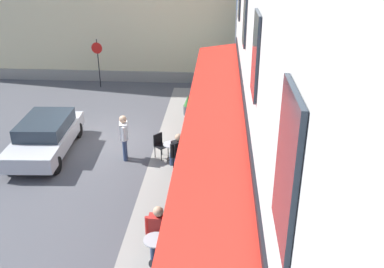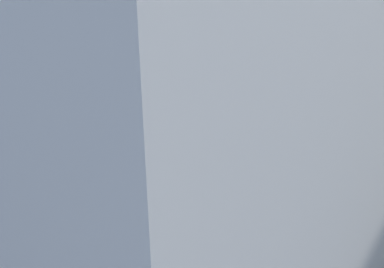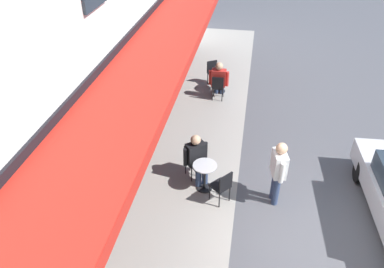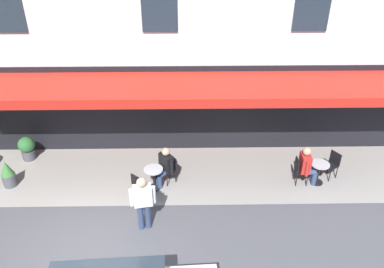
# 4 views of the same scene
# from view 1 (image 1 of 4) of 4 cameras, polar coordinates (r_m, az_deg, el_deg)

# --- Properties ---
(ground_plane) EXTENTS (70.00, 70.00, 0.00)m
(ground_plane) POSITION_cam_1_polar(r_m,az_deg,el_deg) (17.09, -10.94, -1.21)
(ground_plane) COLOR #4C4C51
(sidewalk_cafe_terrace) EXTENTS (20.50, 3.20, 0.01)m
(sidewalk_cafe_terrace) POSITION_cam_1_polar(r_m,az_deg,el_deg) (13.74, -0.29, -7.56)
(sidewalk_cafe_terrace) COLOR gray
(sidewalk_cafe_terrace) RESTS_ON ground_plane
(back_alley_steps) EXTENTS (2.40, 1.75, 0.60)m
(back_alley_steps) POSITION_cam_1_polar(r_m,az_deg,el_deg) (22.58, 4.57, 6.30)
(back_alley_steps) COLOR gray
(back_alley_steps) RESTS_ON ground_plane
(cafe_table_near_entrance) EXTENTS (0.60, 0.60, 0.75)m
(cafe_table_near_entrance) POSITION_cam_1_polar(r_m,az_deg,el_deg) (15.15, -2.74, -2.20)
(cafe_table_near_entrance) COLOR black
(cafe_table_near_entrance) RESTS_ON ground_plane
(cafe_chair_black_by_window) EXTENTS (0.56, 0.56, 0.91)m
(cafe_chair_black_by_window) POSITION_cam_1_polar(r_m,az_deg,el_deg) (15.54, -4.34, -1.28)
(cafe_chair_black_by_window) COLOR black
(cafe_chair_black_by_window) RESTS_ON ground_plane
(cafe_chair_black_kerbside) EXTENTS (0.56, 0.56, 0.91)m
(cafe_chair_black_kerbside) POSITION_cam_1_polar(r_m,az_deg,el_deg) (14.64, -1.47, -2.94)
(cafe_chair_black_kerbside) COLOR black
(cafe_chair_black_kerbside) RESTS_ON ground_plane
(cafe_table_mid_terrace) EXTENTS (0.60, 0.60, 0.75)m
(cafe_table_mid_terrace) POSITION_cam_1_polar(r_m,az_deg,el_deg) (10.74, -4.85, -14.97)
(cafe_table_mid_terrace) COLOR black
(cafe_table_mid_terrace) RESTS_ON ground_plane
(cafe_chair_black_corner_left) EXTENTS (0.41, 0.41, 0.91)m
(cafe_chair_black_corner_left) POSITION_cam_1_polar(r_m,az_deg,el_deg) (11.20, -4.32, -12.70)
(cafe_chair_black_corner_left) COLOR black
(cafe_chair_black_corner_left) RESTS_ON ground_plane
(cafe_chair_black_facing_street) EXTENTS (0.55, 0.55, 0.91)m
(cafe_chair_black_facing_street) POSITION_cam_1_polar(r_m,az_deg,el_deg) (10.26, -3.39, -16.75)
(cafe_chair_black_facing_street) COLOR black
(cafe_chair_black_facing_street) RESTS_ON ground_plane
(seated_patron_in_black) EXTENTS (0.66, 0.64, 1.32)m
(seated_patron_in_black) POSITION_cam_1_polar(r_m,az_deg,el_deg) (14.73, -1.92, -2.07)
(seated_patron_in_black) COLOR navy
(seated_patron_in_black) RESTS_ON ground_plane
(seated_companion_in_red) EXTENTS (0.58, 0.70, 1.35)m
(seated_companion_in_red) POSITION_cam_1_polar(r_m,az_deg,el_deg) (10.92, -4.53, -12.69)
(seated_companion_in_red) COLOR navy
(seated_companion_in_red) RESTS_ON ground_plane
(walking_pedestrian_in_white) EXTENTS (0.69, 0.37, 1.71)m
(walking_pedestrian_in_white) POSITION_cam_1_polar(r_m,az_deg,el_deg) (15.34, -9.11, -0.04)
(walking_pedestrian_in_white) COLOR navy
(walking_pedestrian_in_white) RESTS_ON ground_plane
(no_parking_sign) EXTENTS (0.10, 0.59, 2.60)m
(no_parking_sign) POSITION_cam_1_polar(r_m,az_deg,el_deg) (23.29, -12.54, 10.34)
(no_parking_sign) COLOR black
(no_parking_sign) RESTS_ON ground_plane
(potted_plant_by_steps) EXTENTS (0.56, 0.56, 0.87)m
(potted_plant_by_steps) POSITION_cam_1_polar(r_m,az_deg,el_deg) (19.23, 3.90, 3.71)
(potted_plant_by_steps) COLOR #4C4C51
(potted_plant_by_steps) RESTS_ON ground_plane
(potted_plant_mid_terrace) EXTENTS (0.51, 0.51, 0.89)m
(potted_plant_mid_terrace) POSITION_cam_1_polar(r_m,az_deg,el_deg) (20.45, 2.03, 5.23)
(potted_plant_mid_terrace) COLOR #2D2D33
(potted_plant_mid_terrace) RESTS_ON ground_plane
(potted_plant_entrance_right) EXTENTS (0.46, 0.46, 0.71)m
(potted_plant_entrance_right) POSITION_cam_1_polar(r_m,az_deg,el_deg) (22.44, 4.19, 6.56)
(potted_plant_entrance_right) COLOR brown
(potted_plant_entrance_right) RESTS_ON ground_plane
(potted_plant_entrance_left) EXTENTS (0.46, 0.46, 1.10)m
(potted_plant_entrance_left) POSITION_cam_1_polar(r_m,az_deg,el_deg) (21.27, 2.91, 6.02)
(potted_plant_entrance_left) COLOR #4C4C51
(potted_plant_entrance_left) RESTS_ON ground_plane
(potted_plant_under_sign) EXTENTS (0.42, 0.42, 0.92)m
(potted_plant_under_sign) POSITION_cam_1_polar(r_m,az_deg,el_deg) (19.37, -0.54, 3.86)
(potted_plant_under_sign) COLOR #4C4C51
(potted_plant_under_sign) RESTS_ON ground_plane
(parked_car_silver) EXTENTS (4.39, 2.02, 1.33)m
(parked_car_silver) POSITION_cam_1_polar(r_m,az_deg,el_deg) (16.66, -19.05, -0.18)
(parked_car_silver) COLOR #B7B7BC
(parked_car_silver) RESTS_ON ground_plane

